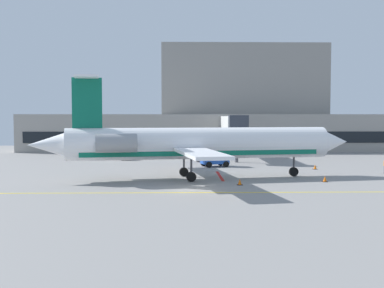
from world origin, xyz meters
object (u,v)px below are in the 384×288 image
(baggage_tug, at_px, (118,152))
(pushback_tractor, at_px, (218,158))
(regional_jet, at_px, (195,144))
(belt_loader, at_px, (206,155))
(fuel_tank, at_px, (274,146))

(baggage_tug, bearing_deg, pushback_tractor, -36.88)
(regional_jet, relative_size, baggage_tug, 7.83)
(belt_loader, xyz_separation_m, fuel_tank, (10.76, 9.11, 0.64))
(baggage_tug, distance_m, fuel_tank, 23.40)
(regional_jet, bearing_deg, belt_loader, 83.48)
(pushback_tractor, distance_m, belt_loader, 5.87)
(pushback_tractor, bearing_deg, belt_loader, 100.99)
(regional_jet, bearing_deg, pushback_tractor, 74.75)
(baggage_tug, relative_size, pushback_tractor, 1.15)
(pushback_tractor, xyz_separation_m, fuel_tank, (9.65, 14.87, 0.48))
(baggage_tug, height_order, pushback_tractor, baggage_tug)
(pushback_tractor, xyz_separation_m, belt_loader, (-1.12, 5.76, -0.16))
(pushback_tractor, height_order, belt_loader, pushback_tractor)
(fuel_tank, bearing_deg, regional_jet, -115.97)
(baggage_tug, relative_size, belt_loader, 1.10)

